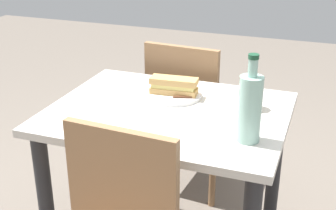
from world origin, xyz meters
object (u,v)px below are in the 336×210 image
object	(u,v)px
chair_near	(188,109)
water_bottle	(250,107)
knife_near	(173,97)
dining_table	(168,141)
baguette_sandwich_near	(174,86)
beer_glass	(248,93)
plate_near	(174,95)

from	to	relation	value
chair_near	water_bottle	distance (m)	0.90
chair_near	knife_near	size ratio (longest dim) A/B	4.88
dining_table	knife_near	bearing A→B (deg)	-84.23
baguette_sandwich_near	beer_glass	xyz separation A→B (m)	(-0.31, 0.01, 0.01)
dining_table	knife_near	distance (m)	0.18
dining_table	water_bottle	size ratio (longest dim) A/B	3.02
plate_near	knife_near	bearing A→B (deg)	107.21
baguette_sandwich_near	plate_near	bearing A→B (deg)	0.00
beer_glass	knife_near	bearing A→B (deg)	7.19
chair_near	plate_near	size ratio (longest dim) A/B	3.65
water_bottle	plate_near	bearing A→B (deg)	-38.16
chair_near	dining_table	bearing A→B (deg)	99.34
dining_table	chair_near	distance (m)	0.57
knife_near	water_bottle	world-z (taller)	water_bottle
chair_near	beer_glass	xyz separation A→B (m)	(-0.38, 0.43, 0.30)
knife_near	water_bottle	bearing A→B (deg)	145.71
water_bottle	beer_glass	bearing A→B (deg)	-78.88
water_bottle	baguette_sandwich_near	bearing A→B (deg)	-38.16
chair_near	baguette_sandwich_near	xyz separation A→B (m)	(-0.07, 0.42, 0.29)
chair_near	beer_glass	bearing A→B (deg)	131.49
dining_table	beer_glass	bearing A→B (deg)	-156.42
water_bottle	beer_glass	distance (m)	0.29
dining_table	chair_near	bearing A→B (deg)	-80.66
plate_near	water_bottle	bearing A→B (deg)	141.84
beer_glass	chair_near	bearing A→B (deg)	-48.51
chair_near	beer_glass	size ratio (longest dim) A/B	6.81
baguette_sandwich_near	knife_near	bearing A→B (deg)	107.21
baguette_sandwich_near	knife_near	world-z (taller)	baguette_sandwich_near
plate_near	chair_near	bearing A→B (deg)	-80.85
dining_table	beer_glass	xyz separation A→B (m)	(-0.29, -0.13, 0.20)
dining_table	baguette_sandwich_near	size ratio (longest dim) A/B	4.60
knife_near	chair_near	bearing A→B (deg)	-79.99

